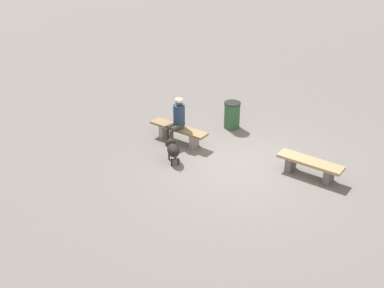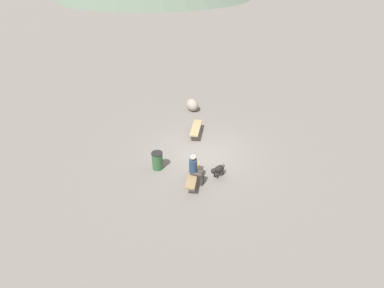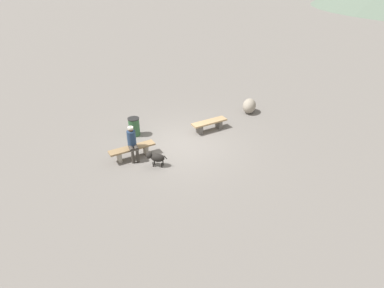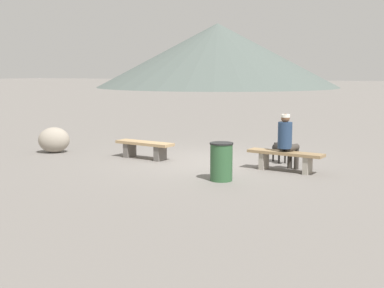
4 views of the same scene
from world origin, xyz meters
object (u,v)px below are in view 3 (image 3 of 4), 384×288
(bench_right, at_px, (132,150))
(boulder, at_px, (249,106))
(trash_bin, at_px, (134,127))
(seated_person, at_px, (132,141))
(dog, at_px, (156,157))
(bench_left, at_px, (209,124))

(bench_right, relative_size, boulder, 2.10)
(trash_bin, bearing_deg, seated_person, 61.11)
(boulder, bearing_deg, seated_person, 2.97)
(bench_right, height_order, seated_person, seated_person)
(bench_right, distance_m, trash_bin, 1.81)
(trash_bin, bearing_deg, dog, 79.49)
(bench_right, xyz_separation_m, trash_bin, (-0.91, -1.56, 0.07))
(seated_person, relative_size, boulder, 1.53)
(dog, bearing_deg, seated_person, -18.64)
(dog, xyz_separation_m, boulder, (-6.12, -1.28, -0.00))
(dog, bearing_deg, bench_right, -20.33)
(bench_right, height_order, trash_bin, trash_bin)
(bench_right, distance_m, dog, 1.11)
(trash_bin, bearing_deg, bench_right, 59.83)
(bench_left, xyz_separation_m, bench_right, (3.76, -0.03, 0.02))
(bench_right, xyz_separation_m, boulder, (-6.55, -0.26, 0.03))
(bench_left, distance_m, boulder, 2.80)
(bench_left, relative_size, dog, 2.62)
(bench_left, distance_m, seated_person, 3.79)
(bench_left, bearing_deg, seated_person, 7.65)
(trash_bin, xyz_separation_m, boulder, (-5.64, 1.30, -0.04))
(bench_left, xyz_separation_m, boulder, (-2.79, -0.28, 0.05))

